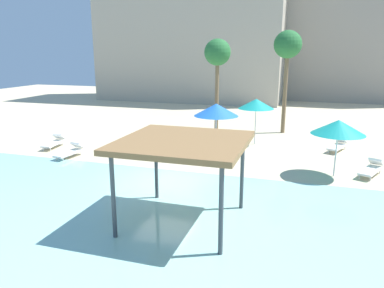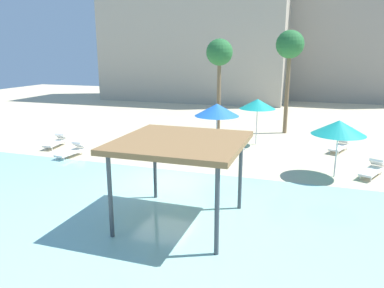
{
  "view_description": "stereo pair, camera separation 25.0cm",
  "coord_description": "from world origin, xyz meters",
  "px_view_note": "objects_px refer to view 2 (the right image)",
  "views": [
    {
      "loc": [
        5.86,
        -14.65,
        5.69
      ],
      "look_at": [
        0.63,
        2.0,
        1.3
      ],
      "focal_mm": 34.53,
      "sensor_mm": 36.0,
      "label": 1
    },
    {
      "loc": [
        6.1,
        -14.58,
        5.69
      ],
      "look_at": [
        0.63,
        2.0,
        1.3
      ],
      "focal_mm": 34.53,
      "sensor_mm": 36.0,
      "label": 2
    }
  ],
  "objects_px": {
    "beach_umbrella_teal_2": "(257,104)",
    "lounge_chair_2": "(72,151)",
    "shade_pavilion": "(180,145)",
    "beach_umbrella_blue_3": "(217,110)",
    "lounge_chair_3": "(202,141)",
    "lounge_chair_0": "(56,142)",
    "lounge_chair_5": "(373,169)",
    "beach_umbrella_teal_1": "(339,128)",
    "palm_tree_1": "(219,55)",
    "lounge_chair_4": "(235,144)",
    "palm_tree_0": "(290,47)",
    "lounge_chair_6": "(340,146)"
  },
  "relations": [
    {
      "from": "beach_umbrella_teal_1",
      "to": "beach_umbrella_blue_3",
      "type": "distance_m",
      "value": 6.44
    },
    {
      "from": "beach_umbrella_teal_1",
      "to": "palm_tree_1",
      "type": "height_order",
      "value": "palm_tree_1"
    },
    {
      "from": "beach_umbrella_teal_1",
      "to": "beach_umbrella_blue_3",
      "type": "relative_size",
      "value": 0.92
    },
    {
      "from": "beach_umbrella_teal_1",
      "to": "lounge_chair_4",
      "type": "relative_size",
      "value": 1.37
    },
    {
      "from": "lounge_chair_3",
      "to": "palm_tree_1",
      "type": "relative_size",
      "value": 0.3
    },
    {
      "from": "beach_umbrella_teal_2",
      "to": "lounge_chair_4",
      "type": "xyz_separation_m",
      "value": [
        -1.01,
        -1.62,
        -2.23
      ]
    },
    {
      "from": "lounge_chair_6",
      "to": "beach_umbrella_teal_1",
      "type": "bearing_deg",
      "value": 16.31
    },
    {
      "from": "beach_umbrella_blue_3",
      "to": "lounge_chair_6",
      "type": "distance_m",
      "value": 7.66
    },
    {
      "from": "beach_umbrella_teal_1",
      "to": "beach_umbrella_teal_2",
      "type": "height_order",
      "value": "beach_umbrella_teal_2"
    },
    {
      "from": "lounge_chair_5",
      "to": "beach_umbrella_teal_2",
      "type": "bearing_deg",
      "value": -101.1
    },
    {
      "from": "beach_umbrella_teal_1",
      "to": "palm_tree_0",
      "type": "relative_size",
      "value": 0.38
    },
    {
      "from": "lounge_chair_2",
      "to": "lounge_chair_5",
      "type": "bearing_deg",
      "value": 102.19
    },
    {
      "from": "lounge_chair_0",
      "to": "lounge_chair_3",
      "type": "height_order",
      "value": "same"
    },
    {
      "from": "lounge_chair_2",
      "to": "lounge_chair_3",
      "type": "xyz_separation_m",
      "value": [
        6.17,
        4.55,
        0.0
      ]
    },
    {
      "from": "palm_tree_1",
      "to": "lounge_chair_2",
      "type": "bearing_deg",
      "value": -121.31
    },
    {
      "from": "shade_pavilion",
      "to": "beach_umbrella_blue_3",
      "type": "relative_size",
      "value": 1.39
    },
    {
      "from": "lounge_chair_2",
      "to": "beach_umbrella_teal_1",
      "type": "bearing_deg",
      "value": 100.19
    },
    {
      "from": "lounge_chair_3",
      "to": "lounge_chair_4",
      "type": "xyz_separation_m",
      "value": [
        2.11,
        -0.2,
        0.0
      ]
    },
    {
      "from": "shade_pavilion",
      "to": "lounge_chair_5",
      "type": "distance_m",
      "value": 10.34
    },
    {
      "from": "shade_pavilion",
      "to": "beach_umbrella_blue_3",
      "type": "xyz_separation_m",
      "value": [
        -0.98,
        8.51,
        -0.14
      ]
    },
    {
      "from": "lounge_chair_5",
      "to": "palm_tree_1",
      "type": "distance_m",
      "value": 13.51
    },
    {
      "from": "beach_umbrella_blue_3",
      "to": "beach_umbrella_teal_2",
      "type": "bearing_deg",
      "value": 61.52
    },
    {
      "from": "lounge_chair_0",
      "to": "lounge_chair_2",
      "type": "distance_m",
      "value": 2.72
    },
    {
      "from": "beach_umbrella_teal_1",
      "to": "beach_umbrella_teal_2",
      "type": "distance_m",
      "value": 6.71
    },
    {
      "from": "lounge_chair_2",
      "to": "palm_tree_1",
      "type": "distance_m",
      "value": 12.45
    },
    {
      "from": "palm_tree_0",
      "to": "lounge_chair_5",
      "type": "bearing_deg",
      "value": -61.01
    },
    {
      "from": "shade_pavilion",
      "to": "palm_tree_0",
      "type": "xyz_separation_m",
      "value": [
        2.2,
        15.78,
        3.22
      ]
    },
    {
      "from": "lounge_chair_0",
      "to": "palm_tree_0",
      "type": "height_order",
      "value": "palm_tree_0"
    },
    {
      "from": "beach_umbrella_blue_3",
      "to": "lounge_chair_6",
      "type": "xyz_separation_m",
      "value": [
        6.64,
        3.1,
        -2.25
      ]
    },
    {
      "from": "palm_tree_1",
      "to": "lounge_chair_0",
      "type": "bearing_deg",
      "value": -134.95
    },
    {
      "from": "palm_tree_0",
      "to": "lounge_chair_4",
      "type": "bearing_deg",
      "value": -113.3
    },
    {
      "from": "beach_umbrella_teal_2",
      "to": "lounge_chair_3",
      "type": "relative_size",
      "value": 1.44
    },
    {
      "from": "palm_tree_1",
      "to": "shade_pavilion",
      "type": "bearing_deg",
      "value": -80.32
    },
    {
      "from": "lounge_chair_0",
      "to": "palm_tree_1",
      "type": "height_order",
      "value": "palm_tree_1"
    },
    {
      "from": "beach_umbrella_teal_1",
      "to": "lounge_chair_2",
      "type": "distance_m",
      "value": 13.89
    },
    {
      "from": "palm_tree_1",
      "to": "beach_umbrella_teal_2",
      "type": "bearing_deg",
      "value": -47.66
    },
    {
      "from": "lounge_chair_4",
      "to": "palm_tree_1",
      "type": "xyz_separation_m",
      "value": [
        -2.38,
        5.35,
        5.13
      ]
    },
    {
      "from": "beach_umbrella_teal_2",
      "to": "lounge_chair_2",
      "type": "relative_size",
      "value": 1.47
    },
    {
      "from": "beach_umbrella_teal_1",
      "to": "lounge_chair_5",
      "type": "relative_size",
      "value": 1.36
    },
    {
      "from": "lounge_chair_2",
      "to": "lounge_chair_0",
      "type": "bearing_deg",
      "value": -118.29
    },
    {
      "from": "beach_umbrella_teal_2",
      "to": "beach_umbrella_blue_3",
      "type": "relative_size",
      "value": 0.98
    },
    {
      "from": "lounge_chair_3",
      "to": "lounge_chair_0",
      "type": "bearing_deg",
      "value": -90.04
    },
    {
      "from": "lounge_chair_4",
      "to": "lounge_chair_0",
      "type": "bearing_deg",
      "value": -102.48
    },
    {
      "from": "beach_umbrella_blue_3",
      "to": "lounge_chair_3",
      "type": "xyz_separation_m",
      "value": [
        -1.38,
        1.78,
        -2.25
      ]
    },
    {
      "from": "beach_umbrella_blue_3",
      "to": "palm_tree_1",
      "type": "xyz_separation_m",
      "value": [
        -1.66,
        6.93,
        2.88
      ]
    },
    {
      "from": "beach_umbrella_teal_1",
      "to": "lounge_chair_2",
      "type": "relative_size",
      "value": 1.38
    },
    {
      "from": "shade_pavilion",
      "to": "lounge_chair_6",
      "type": "distance_m",
      "value": 13.14
    },
    {
      "from": "palm_tree_0",
      "to": "shade_pavilion",
      "type": "bearing_deg",
      "value": -97.93
    },
    {
      "from": "palm_tree_1",
      "to": "lounge_chair_4",
      "type": "bearing_deg",
      "value": -65.98
    },
    {
      "from": "lounge_chair_2",
      "to": "palm_tree_0",
      "type": "height_order",
      "value": "palm_tree_0"
    }
  ]
}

